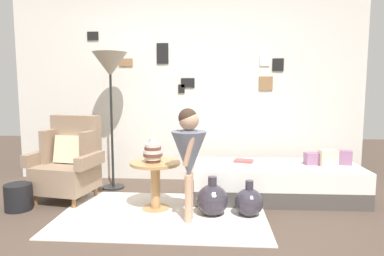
# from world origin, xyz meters

# --- Properties ---
(ground_plane) EXTENTS (12.00, 12.00, 0.00)m
(ground_plane) POSITION_xyz_m (0.00, 0.00, 0.00)
(ground_plane) COLOR #4C3D33
(gallery_wall) EXTENTS (4.80, 0.12, 2.60)m
(gallery_wall) POSITION_xyz_m (0.00, 1.95, 1.30)
(gallery_wall) COLOR silver
(gallery_wall) RESTS_ON ground
(rug) EXTENTS (2.09, 1.34, 0.01)m
(rug) POSITION_xyz_m (-0.12, 0.54, 0.01)
(rug) COLOR silver
(rug) RESTS_ON ground
(armchair) EXTENTS (0.83, 0.69, 0.97)m
(armchair) POSITION_xyz_m (-1.29, 0.98, 0.44)
(armchair) COLOR olive
(armchair) RESTS_ON ground
(daybed) EXTENTS (1.91, 0.82, 0.40)m
(daybed) POSITION_xyz_m (1.13, 1.16, 0.20)
(daybed) COLOR #4C4742
(daybed) RESTS_ON ground
(pillow_head) EXTENTS (0.21, 0.14, 0.17)m
(pillow_head) POSITION_xyz_m (1.90, 1.23, 0.48)
(pillow_head) COLOR gray
(pillow_head) RESTS_ON daybed
(pillow_mid) EXTENTS (0.20, 0.14, 0.18)m
(pillow_mid) POSITION_xyz_m (1.71, 1.15, 0.49)
(pillow_mid) COLOR beige
(pillow_mid) RESTS_ON daybed
(pillow_back) EXTENTS (0.21, 0.15, 0.14)m
(pillow_back) POSITION_xyz_m (1.56, 1.20, 0.47)
(pillow_back) COLOR gray
(pillow_back) RESTS_ON daybed
(side_table) EXTENTS (0.53, 0.53, 0.52)m
(side_table) POSITION_xyz_m (-0.22, 0.69, 0.37)
(side_table) COLOR tan
(side_table) RESTS_ON ground
(vase_striped) EXTENTS (0.20, 0.20, 0.26)m
(vase_striped) POSITION_xyz_m (-0.24, 0.66, 0.62)
(vase_striped) COLOR brown
(vase_striped) RESTS_ON side_table
(floor_lamp) EXTENTS (0.43, 0.43, 1.74)m
(floor_lamp) POSITION_xyz_m (-0.91, 1.44, 1.53)
(floor_lamp) COLOR black
(floor_lamp) RESTS_ON ground
(person_child) EXTENTS (0.34, 0.34, 1.10)m
(person_child) POSITION_xyz_m (0.16, 0.39, 0.70)
(person_child) COLOR tan
(person_child) RESTS_ON ground
(book_on_daybed) EXTENTS (0.26, 0.21, 0.03)m
(book_on_daybed) POSITION_xyz_m (0.75, 1.28, 0.42)
(book_on_daybed) COLOR #914D4D
(book_on_daybed) RESTS_ON daybed
(demijohn_near) EXTENTS (0.32, 0.32, 0.41)m
(demijohn_near) POSITION_xyz_m (0.38, 0.55, 0.16)
(demijohn_near) COLOR #332D38
(demijohn_near) RESTS_ON ground
(demijohn_far) EXTENTS (0.29, 0.29, 0.37)m
(demijohn_far) POSITION_xyz_m (0.75, 0.56, 0.15)
(demijohn_far) COLOR #332D38
(demijohn_far) RESTS_ON ground
(magazine_basket) EXTENTS (0.28, 0.28, 0.28)m
(magazine_basket) POSITION_xyz_m (-1.68, 0.58, 0.14)
(magazine_basket) COLOR black
(magazine_basket) RESTS_ON ground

